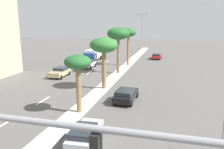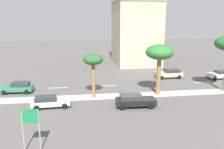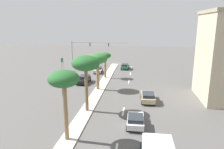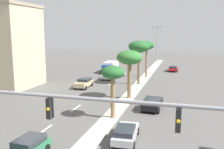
% 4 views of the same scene
% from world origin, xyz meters
% --- Properties ---
extents(ground_plane, '(160.00, 160.00, 0.00)m').
position_xyz_m(ground_plane, '(0.00, 28.05, 0.00)').
color(ground_plane, '#565451').
extents(lane_stripe_trailing, '(0.20, 2.80, 0.01)m').
position_xyz_m(lane_stripe_trailing, '(-4.92, 4.00, 0.01)').
color(lane_stripe_trailing, silver).
rests_on(lane_stripe_trailing, ground).
extents(lane_stripe_right, '(0.20, 2.80, 0.01)m').
position_xyz_m(lane_stripe_right, '(-4.92, 11.08, 0.01)').
color(lane_stripe_right, silver).
rests_on(lane_stripe_right, ground).
extents(lane_stripe_inboard, '(0.20, 2.80, 0.01)m').
position_xyz_m(lane_stripe_inboard, '(-4.92, 18.17, 0.01)').
color(lane_stripe_inboard, silver).
rests_on(lane_stripe_inboard, ground).
extents(lane_stripe_rear, '(0.20, 2.80, 0.01)m').
position_xyz_m(lane_stripe_rear, '(-4.92, 33.14, 0.01)').
color(lane_stripe_rear, silver).
rests_on(lane_stripe_rear, ground).
extents(directional_road_sign, '(0.10, 1.30, 3.31)m').
position_xyz_m(directional_road_sign, '(11.81, 10.60, 2.35)').
color(directional_road_sign, gray).
rests_on(directional_road_sign, ground).
extents(commercial_building, '(12.12, 9.07, 13.33)m').
position_xyz_m(commercial_building, '(-22.14, 26.41, 6.68)').
color(commercial_building, tan).
rests_on(commercial_building, ground).
extents(palm_tree_mid, '(2.44, 2.44, 5.43)m').
position_xyz_m(palm_tree_mid, '(0.28, 15.90, 4.61)').
color(palm_tree_mid, olive).
rests_on(palm_tree_mid, median_curb).
extents(palm_tree_leading, '(3.46, 3.46, 6.43)m').
position_xyz_m(palm_tree_leading, '(0.27, 24.15, 5.42)').
color(palm_tree_leading, olive).
rests_on(palm_tree_leading, median_curb).
extents(sedan_tan_center, '(2.09, 4.33, 1.44)m').
position_xyz_m(sedan_tan_center, '(-8.29, 28.99, 0.77)').
color(sedan_tan_center, tan).
rests_on(sedan_tan_center, ground).
extents(sedan_white_far, '(2.05, 3.84, 1.35)m').
position_xyz_m(sedan_white_far, '(-6.59, 37.03, 0.73)').
color(sedan_white_far, silver).
rests_on(sedan_white_far, ground).
extents(sedan_green_right, '(2.03, 4.15, 1.43)m').
position_xyz_m(sedan_green_right, '(-3.32, 6.06, 0.76)').
color(sedan_green_right, '#287047').
rests_on(sedan_green_right, ground).
extents(sedan_silver_leading, '(2.06, 4.29, 1.29)m').
position_xyz_m(sedan_silver_leading, '(2.80, 10.85, 0.70)').
color(sedan_silver_leading, '#B2B2B7').
rests_on(sedan_silver_leading, ground).
extents(sedan_black_trailing, '(2.18, 4.48, 1.40)m').
position_xyz_m(sedan_black_trailing, '(3.88, 20.22, 0.75)').
color(sedan_black_trailing, black).
rests_on(sedan_black_trailing, ground).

